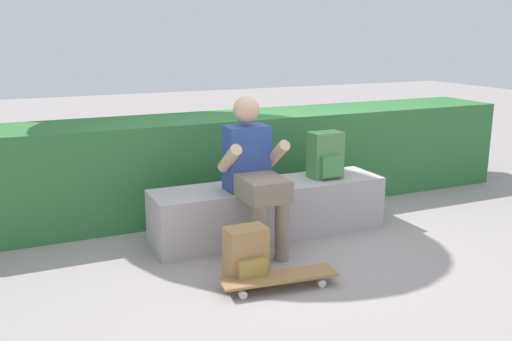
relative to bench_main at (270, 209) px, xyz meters
name	(u,v)px	position (x,y,z in m)	size (l,w,h in m)	color
ground_plane	(285,246)	(0.00, -0.29, -0.23)	(24.00, 24.00, 0.00)	gray
bench_main	(270,209)	(0.00, 0.00, 0.00)	(2.01, 0.49, 0.45)	#AFA4A5
person_skater	(254,169)	(-0.24, -0.22, 0.42)	(0.49, 0.62, 1.20)	#2D4793
skateboard_near_person	(279,278)	(-0.39, -0.96, -0.15)	(0.82, 0.29, 0.09)	olive
backpack_on_bench	(326,156)	(0.53, -0.01, 0.42)	(0.28, 0.23, 0.40)	#51894C
backpack_on_ground	(246,257)	(-0.56, -0.79, -0.03)	(0.28, 0.23, 0.40)	#A37A47
hedge_row	(246,160)	(0.18, 0.91, 0.23)	(5.70, 0.78, 0.91)	#317039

